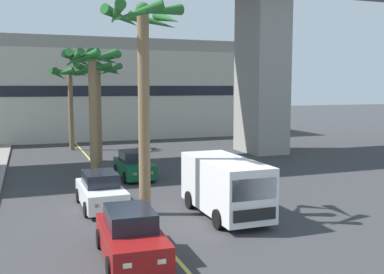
{
  "coord_description": "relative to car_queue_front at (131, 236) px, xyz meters",
  "views": [
    {
      "loc": [
        -4.2,
        2.48,
        5.35
      ],
      "look_at": [
        0.0,
        14.0,
        3.96
      ],
      "focal_mm": 42.46,
      "sensor_mm": 36.0,
      "label": 1
    }
  ],
  "objects": [
    {
      "name": "palm_tree_near_median",
      "position": [
        1.87,
        19.0,
        4.8
      ],
      "size": [
        3.6,
        3.63,
        7.08
      ],
      "color": "brown",
      "rests_on": "ground"
    },
    {
      "name": "delivery_van",
      "position": [
        4.67,
        3.31,
        0.57
      ],
      "size": [
        2.18,
        5.26,
        2.36
      ],
      "color": "white",
      "rests_on": "ground"
    },
    {
      "name": "car_queue_second",
      "position": [
        0.06,
        6.39,
        0.0
      ],
      "size": [
        1.89,
        4.13,
        1.56
      ],
      "color": "white",
      "rests_on": "ground"
    },
    {
      "name": "car_queue_front",
      "position": [
        0.0,
        0.0,
        0.0
      ],
      "size": [
        1.95,
        4.16,
        1.56
      ],
      "color": "maroon",
      "rests_on": "ground"
    },
    {
      "name": "car_queue_third",
      "position": [
        2.9,
        12.28,
        0.0
      ],
      "size": [
        1.84,
        4.1,
        1.56
      ],
      "color": "#0C4728",
      "rests_on": "ground"
    },
    {
      "name": "palm_tree_mid_median",
      "position": [
        1.61,
        4.62,
        5.79
      ],
      "size": [
        3.33,
        3.37,
        8.67
      ],
      "color": "brown",
      "rests_on": "ground"
    },
    {
      "name": "lane_stripe_center",
      "position": [
        1.32,
        8.08,
        -0.72
      ],
      "size": [
        0.14,
        56.0,
        0.01
      ],
      "primitive_type": "cube",
      "color": "#DBCC4C",
      "rests_on": "ground"
    },
    {
      "name": "palm_tree_far_median",
      "position": [
        0.59,
        25.45,
        4.97
      ],
      "size": [
        3.41,
        3.42,
        6.93
      ],
      "color": "brown",
      "rests_on": "ground"
    },
    {
      "name": "palm_tree_farthest_median",
      "position": [
        0.56,
        12.13,
        5.22
      ],
      "size": [
        3.31,
        3.34,
        7.44
      ],
      "color": "brown",
      "rests_on": "ground"
    },
    {
      "name": "pier_building_backdrop",
      "position": [
        1.32,
        34.47,
        4.25
      ],
      "size": [
        36.6,
        8.04,
        10.06
      ],
      "color": "beige",
      "rests_on": "ground"
    }
  ]
}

